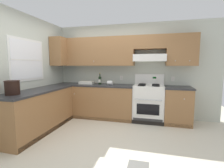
% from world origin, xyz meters
% --- Properties ---
extents(ground_plane, '(7.04, 7.04, 0.00)m').
position_xyz_m(ground_plane, '(0.00, 0.00, 0.00)').
color(ground_plane, beige).
extents(floor_accent_tile, '(0.30, 0.30, 0.01)m').
position_xyz_m(floor_accent_tile, '(0.97, -0.77, 0.00)').
color(floor_accent_tile, slate).
rests_on(floor_accent_tile, ground_plane).
extents(wall_back, '(4.68, 0.57, 2.55)m').
position_xyz_m(wall_back, '(0.40, 1.53, 1.48)').
color(wall_back, beige).
rests_on(wall_back, ground_plane).
extents(wall_left, '(0.47, 4.00, 2.55)m').
position_xyz_m(wall_left, '(-1.59, 0.23, 1.34)').
color(wall_left, beige).
rests_on(wall_left, ground_plane).
extents(counter_back_run, '(3.60, 0.65, 0.91)m').
position_xyz_m(counter_back_run, '(0.05, 1.24, 0.45)').
color(counter_back_run, olive).
rests_on(counter_back_run, ground_plane).
extents(counter_left_run, '(0.63, 1.91, 0.91)m').
position_xyz_m(counter_left_run, '(-1.24, -0.00, 0.45)').
color(counter_left_run, olive).
rests_on(counter_left_run, ground_plane).
extents(stove, '(0.76, 0.62, 1.20)m').
position_xyz_m(stove, '(1.03, 1.25, 0.48)').
color(stove, white).
rests_on(stove, ground_plane).
extents(wine_bottle, '(0.08, 0.08, 0.31)m').
position_xyz_m(wine_bottle, '(-0.29, 1.31, 1.03)').
color(wine_bottle, black).
rests_on(wine_bottle, counter_back_run).
extents(bowl, '(0.40, 0.25, 0.07)m').
position_xyz_m(bowl, '(-0.68, 1.30, 0.93)').
color(bowl, white).
rests_on(bowl, counter_back_run).
extents(bucket, '(0.26, 0.26, 0.25)m').
position_xyz_m(bucket, '(-1.30, -0.60, 1.04)').
color(bucket, black).
rests_on(bucket, counter_left_run).
extents(paper_towel_roll, '(0.14, 0.11, 0.11)m').
position_xyz_m(paper_towel_roll, '(0.02, 1.24, 0.97)').
color(paper_towel_roll, white).
rests_on(paper_towel_roll, counter_back_run).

